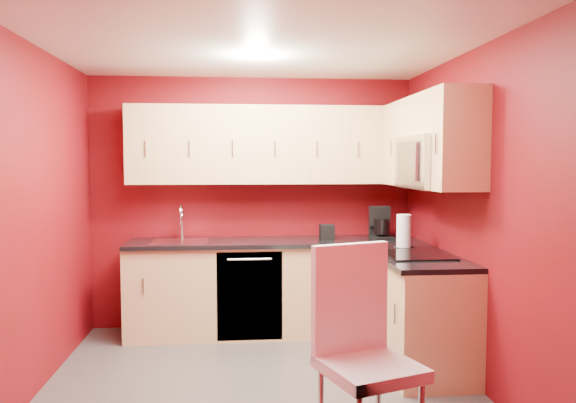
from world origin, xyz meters
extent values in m
plane|color=#464341|center=(0.00, 0.00, 0.00)|extent=(3.20, 3.20, 0.00)
plane|color=white|center=(0.00, 0.00, 2.50)|extent=(3.20, 3.20, 0.00)
plane|color=maroon|center=(0.00, 1.50, 1.25)|extent=(3.20, 0.00, 3.20)
plane|color=maroon|center=(0.00, -1.50, 1.25)|extent=(3.20, 0.00, 3.20)
plane|color=maroon|center=(-1.60, 0.00, 1.25)|extent=(0.00, 3.00, 3.00)
plane|color=maroon|center=(1.60, 0.00, 1.25)|extent=(0.00, 3.00, 3.00)
cube|color=tan|center=(0.20, 1.20, 0.43)|extent=(2.80, 0.60, 0.87)
cube|color=tan|center=(1.30, 0.25, 0.43)|extent=(0.60, 1.30, 0.87)
cube|color=black|center=(0.20, 1.19, 0.89)|extent=(2.80, 0.63, 0.04)
cube|color=black|center=(1.29, 0.23, 0.89)|extent=(0.63, 1.27, 0.04)
cube|color=#DFB87E|center=(0.20, 1.32, 1.83)|extent=(2.80, 0.35, 0.75)
cube|color=#DFB87E|center=(1.43, 0.86, 1.83)|extent=(0.35, 0.57, 0.75)
cube|color=#DFB87E|center=(1.43, -0.29, 1.83)|extent=(0.35, 0.22, 0.75)
cube|color=#DFB87E|center=(1.43, 0.20, 2.04)|extent=(0.35, 0.76, 0.33)
cube|color=silver|center=(1.40, 0.20, 1.66)|extent=(0.40, 0.76, 0.42)
cube|color=black|center=(1.21, 0.20, 1.66)|extent=(0.02, 0.62, 0.33)
cylinder|color=silver|center=(1.19, -0.03, 1.66)|extent=(0.02, 0.02, 0.29)
cube|color=black|center=(1.28, 0.20, 0.92)|extent=(0.50, 0.55, 0.01)
cube|color=silver|center=(-0.70, 1.18, 0.91)|extent=(0.52, 0.42, 0.02)
cylinder|color=silver|center=(-0.70, 1.38, 1.04)|extent=(0.02, 0.02, 0.26)
torus|color=silver|center=(-0.70, 1.31, 1.17)|extent=(0.02, 0.16, 0.16)
cylinder|color=silver|center=(-0.70, 1.24, 1.11)|extent=(0.02, 0.02, 0.12)
cube|color=black|center=(-0.05, 0.91, 0.43)|extent=(0.60, 0.02, 0.82)
cylinder|color=white|center=(0.00, 0.30, 2.48)|extent=(0.20, 0.20, 0.01)
camera|label=1|loc=(-0.16, -4.16, 1.66)|focal=35.00mm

